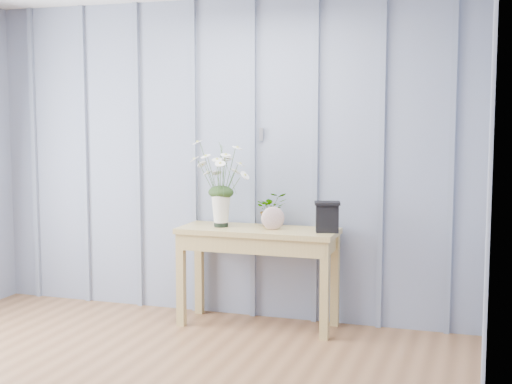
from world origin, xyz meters
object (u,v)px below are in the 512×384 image
(daisy_vase, at_px, (221,171))
(carved_box, at_px, (327,217))
(sideboard, at_px, (258,243))
(felt_disc_vessel, at_px, (273,218))

(daisy_vase, height_order, carved_box, daisy_vase)
(daisy_vase, bearing_deg, carved_box, 0.18)
(sideboard, height_order, daisy_vase, daisy_vase)
(felt_disc_vessel, relative_size, carved_box, 0.78)
(sideboard, bearing_deg, carved_box, -0.94)
(daisy_vase, relative_size, felt_disc_vessel, 3.91)
(sideboard, distance_m, carved_box, 0.58)
(felt_disc_vessel, bearing_deg, sideboard, 141.06)
(carved_box, bearing_deg, sideboard, 179.06)
(daisy_vase, bearing_deg, sideboard, 2.21)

